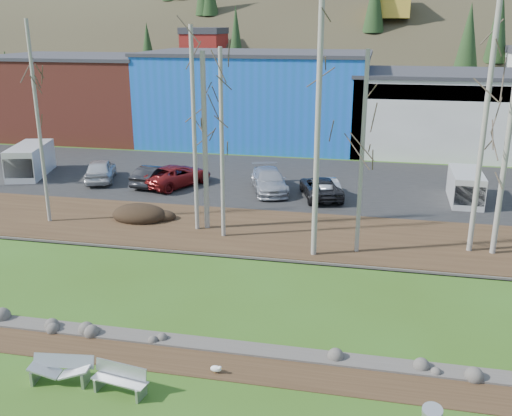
% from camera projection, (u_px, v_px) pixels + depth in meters
% --- Properties ---
extents(ground, '(200.00, 200.00, 0.00)m').
position_uv_depth(ground, '(190.00, 402.00, 16.90)').
color(ground, '#325315').
rests_on(ground, ground).
extents(dirt_strip, '(80.00, 1.80, 0.03)m').
position_uv_depth(dirt_strip, '(210.00, 362.00, 18.85)').
color(dirt_strip, '#382616').
rests_on(dirt_strip, ground).
extents(near_bank_rocks, '(80.00, 0.80, 0.50)m').
position_uv_depth(near_bank_rocks, '(218.00, 347.00, 19.78)').
color(near_bank_rocks, '#47423D').
rests_on(near_bank_rocks, ground).
extents(river, '(80.00, 8.00, 0.90)m').
position_uv_depth(river, '(244.00, 295.00, 23.60)').
color(river, '#121F32').
rests_on(river, ground).
extents(far_bank_rocks, '(80.00, 0.80, 0.46)m').
position_uv_depth(far_bank_rocks, '(264.00, 257.00, 27.42)').
color(far_bank_rocks, '#47423D').
rests_on(far_bank_rocks, ground).
extents(far_bank, '(80.00, 7.00, 0.15)m').
position_uv_depth(far_bank, '(275.00, 233.00, 30.37)').
color(far_bank, '#382616').
rests_on(far_bank, ground).
extents(parking_lot, '(80.00, 14.00, 0.14)m').
position_uv_depth(parking_lot, '(301.00, 182.00, 40.15)').
color(parking_lot, black).
rests_on(parking_lot, ground).
extents(building_brick, '(16.32, 12.24, 7.80)m').
position_uv_depth(building_brick, '(81.00, 95.00, 56.69)').
color(building_brick, brown).
rests_on(building_brick, ground).
extents(building_blue, '(20.40, 12.24, 8.30)m').
position_uv_depth(building_blue, '(258.00, 97.00, 53.10)').
color(building_blue, blue).
rests_on(building_blue, ground).
extents(building_white, '(18.36, 12.24, 6.80)m').
position_uv_depth(building_white, '(459.00, 111.00, 49.81)').
color(building_white, '#BCBCB7').
rests_on(building_white, ground).
extents(bench_intact, '(1.83, 0.81, 0.89)m').
position_uv_depth(bench_intact, '(120.00, 379.00, 17.23)').
color(bench_intact, '#ADB0B2').
rests_on(bench_intact, ground).
extents(bench_damaged, '(1.99, 0.86, 0.86)m').
position_uv_depth(bench_damaged, '(61.00, 370.00, 17.73)').
color(bench_damaged, '#ADB0B2').
rests_on(bench_damaged, ground).
extents(seagull, '(0.44, 0.22, 0.32)m').
position_uv_depth(seagull, '(216.00, 369.00, 18.22)').
color(seagull, gold).
rests_on(seagull, ground).
extents(dirt_mound, '(3.14, 2.22, 0.62)m').
position_uv_depth(dirt_mound, '(139.00, 214.00, 32.22)').
color(dirt_mound, black).
rests_on(dirt_mound, far_bank).
extents(birch_0, '(0.19, 0.19, 10.81)m').
position_uv_depth(birch_0, '(39.00, 125.00, 30.34)').
color(birch_0, '#B4B0A3').
rests_on(birch_0, far_bank).
extents(birch_1, '(0.27, 0.27, 9.29)m').
position_uv_depth(birch_1, '(205.00, 143.00, 29.53)').
color(birch_1, '#B4B0A3').
rests_on(birch_1, far_bank).
extents(birch_2, '(0.22, 0.22, 10.53)m').
position_uv_depth(birch_2, '(194.00, 132.00, 29.16)').
color(birch_2, '#B4B0A3').
rests_on(birch_2, far_bank).
extents(birch_3, '(0.21, 0.21, 9.53)m').
position_uv_depth(birch_3, '(222.00, 146.00, 28.30)').
color(birch_3, '#B4B0A3').
rests_on(birch_3, far_bank).
extents(birch_4, '(0.20, 0.20, 9.50)m').
position_uv_depth(birch_4, '(362.00, 155.00, 26.29)').
color(birch_4, '#B4B0A3').
rests_on(birch_4, far_bank).
extents(birch_5, '(0.26, 0.26, 11.79)m').
position_uv_depth(birch_5, '(318.00, 132.00, 25.55)').
color(birch_5, '#B4B0A3').
rests_on(birch_5, far_bank).
extents(birch_6, '(0.26, 0.26, 8.80)m').
position_uv_depth(birch_6, '(504.00, 164.00, 26.17)').
color(birch_6, '#B4B0A3').
rests_on(birch_6, far_bank).
extents(birch_7, '(0.25, 0.25, 12.22)m').
position_uv_depth(birch_7, '(484.00, 126.00, 25.95)').
color(birch_7, '#B4B0A3').
rests_on(birch_7, far_bank).
extents(car_0, '(3.28, 4.96, 1.57)m').
position_uv_depth(car_0, '(100.00, 170.00, 39.99)').
color(car_0, silver).
rests_on(car_0, parking_lot).
extents(car_1, '(1.91, 4.25, 1.35)m').
position_uv_depth(car_1, '(153.00, 175.00, 39.03)').
color(car_1, black).
rests_on(car_1, parking_lot).
extents(car_2, '(4.46, 5.69, 1.44)m').
position_uv_depth(car_2, '(177.00, 175.00, 38.78)').
color(car_2, maroon).
rests_on(car_2, parking_lot).
extents(car_3, '(3.57, 5.48, 1.48)m').
position_uv_depth(car_3, '(269.00, 181.00, 37.43)').
color(car_3, '#ABADB3').
rests_on(car_3, parking_lot).
extents(car_4, '(2.57, 4.08, 1.27)m').
position_uv_depth(car_4, '(324.00, 187.00, 36.36)').
color(car_4, silver).
rests_on(car_4, parking_lot).
extents(car_5, '(3.45, 5.17, 1.32)m').
position_uv_depth(car_5, '(321.00, 187.00, 36.17)').
color(car_5, black).
rests_on(car_5, parking_lot).
extents(van_white, '(1.89, 4.37, 1.90)m').
position_uv_depth(van_white, '(466.00, 187.00, 35.13)').
color(van_white, silver).
rests_on(van_white, parking_lot).
extents(van_grey, '(3.28, 5.40, 2.20)m').
position_uv_depth(van_grey, '(29.00, 161.00, 41.18)').
color(van_grey, silver).
rests_on(van_grey, parking_lot).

